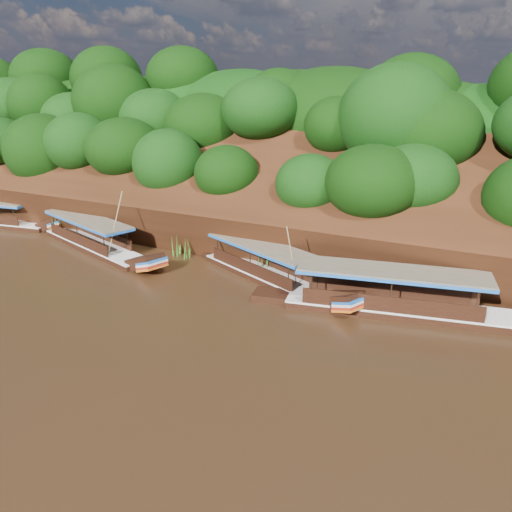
% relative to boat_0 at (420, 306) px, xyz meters
% --- Properties ---
extents(ground, '(160.00, 160.00, 0.00)m').
position_rel_boat_0_xyz_m(ground, '(-11.44, -6.70, -0.59)').
color(ground, black).
rests_on(ground, ground).
extents(riverbank, '(120.00, 30.06, 19.40)m').
position_rel_boat_0_xyz_m(riverbank, '(-11.45, 16.03, 1.30)').
color(riverbank, black).
rests_on(riverbank, ground).
extents(boat_0, '(16.17, 5.18, 7.08)m').
position_rel_boat_0_xyz_m(boat_0, '(0.00, 0.00, 0.00)').
color(boat_0, black).
rests_on(boat_0, ground).
extents(boat_1, '(13.21, 7.12, 5.04)m').
position_rel_boat_0_xyz_m(boat_1, '(-9.49, 0.83, -0.06)').
color(boat_1, black).
rests_on(boat_1, ground).
extents(boat_2, '(15.05, 6.44, 5.76)m').
position_rel_boat_0_xyz_m(boat_2, '(-24.58, 0.54, -0.05)').
color(boat_2, black).
rests_on(boat_2, ground).
extents(boat_3, '(13.10, 4.11, 2.75)m').
position_rel_boat_0_xyz_m(boat_3, '(-37.90, 2.11, -0.07)').
color(boat_3, black).
rests_on(boat_3, ground).
extents(reeds, '(48.30, 2.51, 1.97)m').
position_rel_boat_0_xyz_m(reeds, '(-15.08, 2.75, 0.29)').
color(reeds, '#31711C').
rests_on(reeds, ground).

